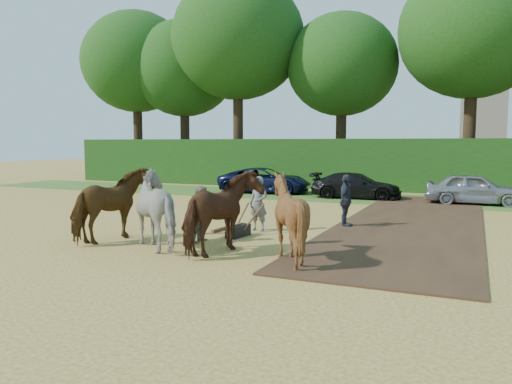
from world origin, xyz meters
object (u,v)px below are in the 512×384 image
(spectator_near, at_px, (202,214))
(parked_cars, at_px, (459,188))
(plough_team, at_px, (195,210))
(church, at_px, (486,49))
(spectator_far, at_px, (346,201))

(spectator_near, bearing_deg, parked_cars, -30.58)
(plough_team, relative_size, parked_cars, 0.25)
(spectator_near, relative_size, parked_cars, 0.06)
(plough_team, xyz_separation_m, church, (7.16, 54.79, 12.70))
(spectator_far, bearing_deg, parked_cars, -21.70)
(spectator_far, height_order, plough_team, plough_team)
(spectator_near, height_order, parked_cars, spectator_near)
(parked_cars, relative_size, church, 1.02)
(spectator_near, xyz_separation_m, plough_team, (0.36, -0.99, 0.24))
(church, bearing_deg, spectator_near, -97.96)
(plough_team, xyz_separation_m, parked_cars, (5.93, 13.66, -0.36))
(spectator_far, relative_size, church, 0.06)
(spectator_near, distance_m, church, 55.84)
(spectator_near, relative_size, spectator_far, 0.90)
(spectator_near, bearing_deg, spectator_far, -42.08)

